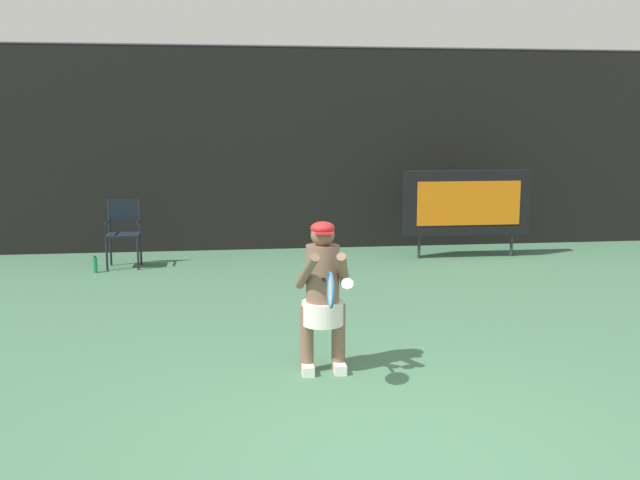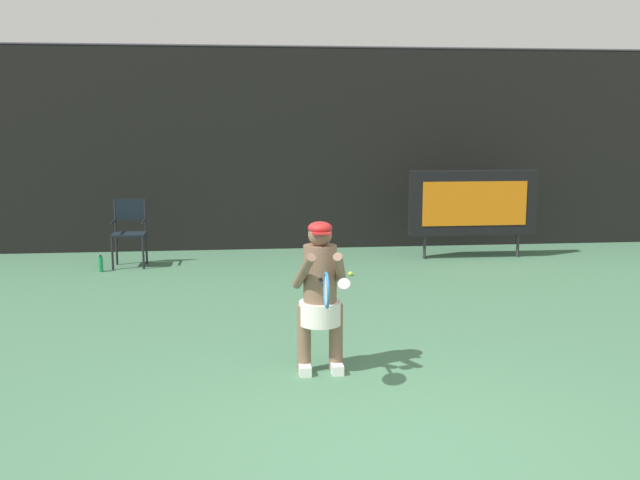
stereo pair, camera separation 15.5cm
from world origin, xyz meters
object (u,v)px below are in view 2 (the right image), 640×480
tennis_racket (326,290)px  umpire_chair (129,228)px  water_bottle (101,264)px  tennis_ball_loose (350,274)px  scoreboard (473,203)px  tennis_player (320,292)px

tennis_racket → umpire_chair: bearing=114.3°
umpire_chair → water_bottle: (-0.40, -0.42, -0.50)m
tennis_ball_loose → scoreboard: bearing=28.4°
water_bottle → tennis_player: size_ratio=0.19×
umpire_chair → scoreboard: bearing=0.9°
scoreboard → tennis_ball_loose: scoreboard is taller
water_bottle → tennis_racket: bearing=-62.1°
tennis_player → tennis_ball_loose: tennis_player is taller
umpire_chair → tennis_ball_loose: (3.43, -1.14, -0.58)m
water_bottle → tennis_player: bearing=-59.4°
tennis_player → tennis_ball_loose: bearing=77.5°
tennis_player → tennis_ball_loose: (0.92, 4.18, -0.73)m
umpire_chair → water_bottle: 0.76m
water_bottle → tennis_ball_loose: size_ratio=3.90×
umpire_chair → tennis_ball_loose: umpire_chair is taller
tennis_ball_loose → water_bottle: bearing=169.2°
tennis_racket → tennis_ball_loose: size_ratio=8.85×
scoreboard → umpire_chair: 5.73m
tennis_player → water_bottle: bearing=120.6°
tennis_racket → water_bottle: bearing=119.2°
water_bottle → tennis_ball_loose: water_bottle is taller
tennis_player → tennis_racket: bearing=-91.2°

